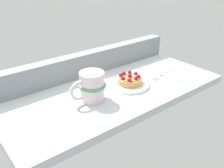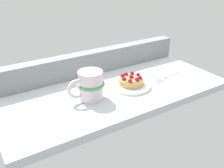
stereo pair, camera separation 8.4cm
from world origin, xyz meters
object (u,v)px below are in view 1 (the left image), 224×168
dessert_plate (129,84)px  raspberry_tart (130,79)px  dessert_fork (163,73)px  coffee_mug (91,86)px

dessert_plate → raspberry_tart: bearing=176.9°
dessert_plate → dessert_fork: 17.51cm
raspberry_tart → coffee_mug: size_ratio=0.70×
dessert_plate → raspberry_tart: 2.00cm
coffee_mug → dessert_fork: size_ratio=0.79×
raspberry_tart → dessert_fork: raspberry_tart is taller
dessert_plate → raspberry_tart: (-0.03, 0.00, 2.00)cm
dessert_plate → coffee_mug: (-16.27, 0.12, 4.33)cm
dessert_fork → dessert_plate: bearing=177.6°
raspberry_tart → coffee_mug: (-16.24, 0.12, 2.32)cm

